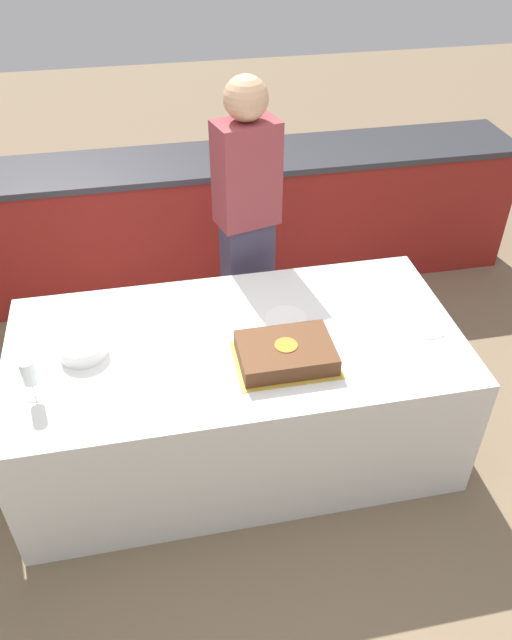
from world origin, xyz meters
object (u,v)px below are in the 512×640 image
at_px(plate_stack, 83,348).
at_px(person_cutting_cake, 247,223).
at_px(cake, 286,353).
at_px(wine_glass, 29,374).

xyz_separation_m(plate_stack, person_cutting_cake, (0.89, 0.72, 0.14)).
height_order(cake, wine_glass, wine_glass).
relative_size(cake, person_cutting_cake, 0.27).
height_order(cake, person_cutting_cake, person_cutting_cake).
height_order(plate_stack, person_cutting_cake, person_cutting_cake).
xyz_separation_m(cake, person_cutting_cake, (-0.00, 0.93, 0.14)).
height_order(plate_stack, wine_glass, wine_glass).
relative_size(plate_stack, wine_glass, 1.08).
bearing_deg(plate_stack, person_cutting_cake, 38.89).
bearing_deg(cake, person_cutting_cake, 90.00).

